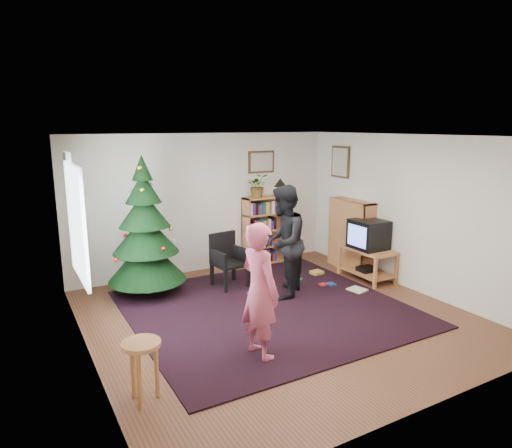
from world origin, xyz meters
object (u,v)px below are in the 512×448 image
bookshelf_back (267,229)px  table_lamp (280,184)px  crt_tv (368,234)px  potted_plant (258,185)px  bookshelf_right (351,234)px  tv_stand (367,260)px  stool (142,356)px  picture_right (340,162)px  person_by_chair (283,242)px  armchair (227,258)px  person_standing (260,291)px  picture_back (261,162)px  christmas_tree (146,238)px

bookshelf_back → table_lamp: size_ratio=3.89×
crt_tv → potted_plant: potted_plant is taller
bookshelf_right → bookshelf_back: bearing=45.1°
crt_tv → bookshelf_back: bearing=120.6°
potted_plant → crt_tv: bearing=-54.7°
tv_stand → stool: bearing=-159.1°
tv_stand → potted_plant: (-1.22, 1.72, 1.20)m
picture_right → person_by_chair: bearing=-150.4°
armchair → table_lamp: 2.06m
person_standing → table_lamp: 3.97m
crt_tv → stool: 4.74m
bookshelf_right → person_standing: (-3.11, -2.04, 0.13)m
person_by_chair → stool: bearing=-11.9°
crt_tv → table_lamp: bearing=112.6°
table_lamp → bookshelf_back: bearing=180.0°
tv_stand → person_by_chair: bearing=-179.8°
picture_right → armchair: (-2.54, -0.25, -1.47)m
picture_right → tv_stand: 1.99m
stool → person_standing: bearing=9.3°
armchair → potted_plant: (1.06, 0.84, 1.05)m
picture_back → potted_plant: bearing=-138.1°
person_standing → person_by_chair: bearing=-47.9°
person_standing → potted_plant: size_ratio=3.55×
potted_plant → person_standing: bearing=-119.1°
picture_right → table_lamp: 1.22m
bookshelf_right → stool: size_ratio=2.08×
christmas_tree → stool: (-0.86, -2.83, -0.44)m
table_lamp → potted_plant: bearing=180.0°
armchair → person_by_chair: size_ratio=0.51×
table_lamp → picture_back: bearing=158.9°
bookshelf_right → person_standing: bearing=123.3°
picture_back → person_standing: (-1.92, -3.31, -1.15)m
stool → christmas_tree: bearing=73.0°
bookshelf_back → person_by_chair: (-0.72, -1.73, 0.22)m
christmas_tree → table_lamp: (2.84, 0.58, 0.60)m
bookshelf_back → person_standing: person_standing is taller
tv_stand → person_standing: (-2.99, -1.46, 0.47)m
bookshelf_back → stool: bookshelf_back is taller
picture_right → bookshelf_right: 1.40m
armchair → tv_stand: bearing=-27.6°
bookshelf_right → person_by_chair: (-1.87, -0.59, 0.22)m
picture_right → person_standing: (-3.24, -2.59, -1.15)m
bookshelf_back → stool: (-3.40, -3.41, -0.18)m
bookshelf_back → person_by_chair: 1.88m
person_standing → christmas_tree: bearing=5.0°
crt_tv → person_standing: (-2.98, -1.46, -0.00)m
picture_right → christmas_tree: 3.95m
crt_tv → person_by_chair: 1.74m
christmas_tree → potted_plant: bearing=14.0°
picture_back → person_by_chair: size_ratio=0.31×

